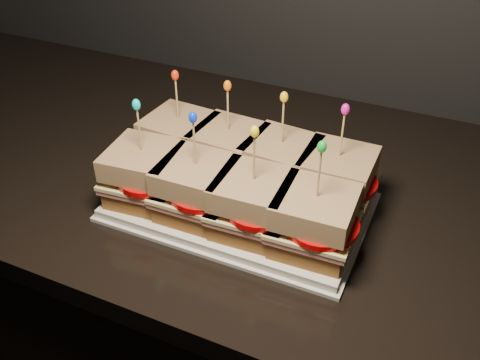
% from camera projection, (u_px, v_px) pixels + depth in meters
% --- Properties ---
extents(cabinet, '(2.21, 0.65, 0.90)m').
position_uv_depth(cabinet, '(166.00, 318.00, 1.28)').
color(cabinet, black).
rests_on(cabinet, ground).
extents(granite_slab, '(2.25, 0.69, 0.04)m').
position_uv_depth(granite_slab, '(146.00, 152.00, 1.01)').
color(granite_slab, black).
rests_on(granite_slab, cabinet).
extents(platter, '(0.38, 0.23, 0.02)m').
position_uv_depth(platter, '(240.00, 204.00, 0.83)').
color(platter, silver).
rests_on(platter, granite_slab).
extents(platter_rim, '(0.39, 0.25, 0.01)m').
position_uv_depth(platter_rim, '(240.00, 207.00, 0.84)').
color(platter_rim, silver).
rests_on(platter_rim, granite_slab).
extents(sandwich_0_bread_bot, '(0.11, 0.11, 0.03)m').
position_uv_depth(sandwich_0_bread_bot, '(181.00, 155.00, 0.91)').
color(sandwich_0_bread_bot, brown).
rests_on(sandwich_0_bread_bot, platter).
extents(sandwich_0_ham, '(0.12, 0.11, 0.01)m').
position_uv_depth(sandwich_0_ham, '(180.00, 146.00, 0.90)').
color(sandwich_0_ham, '#CD5E5D').
rests_on(sandwich_0_ham, sandwich_0_bread_bot).
extents(sandwich_0_cheese, '(0.12, 0.12, 0.01)m').
position_uv_depth(sandwich_0_cheese, '(180.00, 143.00, 0.89)').
color(sandwich_0_cheese, '#EAE193').
rests_on(sandwich_0_cheese, sandwich_0_ham).
extents(sandwich_0_tomato, '(0.10, 0.10, 0.01)m').
position_uv_depth(sandwich_0_tomato, '(184.00, 142.00, 0.88)').
color(sandwich_0_tomato, '#CC0507').
rests_on(sandwich_0_tomato, sandwich_0_cheese).
extents(sandwich_0_bread_top, '(0.11, 0.11, 0.03)m').
position_uv_depth(sandwich_0_bread_top, '(179.00, 128.00, 0.87)').
color(sandwich_0_bread_top, '#5E2E15').
rests_on(sandwich_0_bread_top, sandwich_0_tomato).
extents(sandwich_0_pick, '(0.00, 0.00, 0.09)m').
position_uv_depth(sandwich_0_pick, '(177.00, 101.00, 0.85)').
color(sandwich_0_pick, tan).
rests_on(sandwich_0_pick, sandwich_0_bread_top).
extents(sandwich_0_frill, '(0.01, 0.01, 0.02)m').
position_uv_depth(sandwich_0_frill, '(175.00, 75.00, 0.82)').
color(sandwich_0_frill, red).
rests_on(sandwich_0_frill, sandwich_0_pick).
extents(sandwich_1_bread_bot, '(0.11, 0.11, 0.03)m').
position_uv_depth(sandwich_1_bread_bot, '(229.00, 168.00, 0.88)').
color(sandwich_1_bread_bot, brown).
rests_on(sandwich_1_bread_bot, platter).
extents(sandwich_1_ham, '(0.12, 0.11, 0.01)m').
position_uv_depth(sandwich_1_ham, '(229.00, 159.00, 0.87)').
color(sandwich_1_ham, '#CD5E5D').
rests_on(sandwich_1_ham, sandwich_1_bread_bot).
extents(sandwich_1_cheese, '(0.12, 0.12, 0.01)m').
position_uv_depth(sandwich_1_cheese, '(228.00, 155.00, 0.86)').
color(sandwich_1_cheese, '#EAE193').
rests_on(sandwich_1_cheese, sandwich_1_ham).
extents(sandwich_1_tomato, '(0.10, 0.10, 0.01)m').
position_uv_depth(sandwich_1_tomato, '(234.00, 154.00, 0.85)').
color(sandwich_1_tomato, '#CC0507').
rests_on(sandwich_1_tomato, sandwich_1_cheese).
extents(sandwich_1_bread_top, '(0.11, 0.11, 0.03)m').
position_uv_depth(sandwich_1_bread_top, '(228.00, 139.00, 0.84)').
color(sandwich_1_bread_top, '#5E2E15').
rests_on(sandwich_1_bread_top, sandwich_1_tomato).
extents(sandwich_1_pick, '(0.00, 0.00, 0.09)m').
position_uv_depth(sandwich_1_pick, '(228.00, 113.00, 0.82)').
color(sandwich_1_pick, tan).
rests_on(sandwich_1_pick, sandwich_1_bread_top).
extents(sandwich_1_frill, '(0.01, 0.01, 0.02)m').
position_uv_depth(sandwich_1_frill, '(227.00, 86.00, 0.79)').
color(sandwich_1_frill, orange).
rests_on(sandwich_1_frill, sandwich_1_pick).
extents(sandwich_2_bread_bot, '(0.11, 0.11, 0.03)m').
position_uv_depth(sandwich_2_bread_bot, '(280.00, 181.00, 0.85)').
color(sandwich_2_bread_bot, brown).
rests_on(sandwich_2_bread_bot, platter).
extents(sandwich_2_ham, '(0.12, 0.12, 0.01)m').
position_uv_depth(sandwich_2_ham, '(280.00, 171.00, 0.84)').
color(sandwich_2_ham, '#CD5E5D').
rests_on(sandwich_2_ham, sandwich_2_bread_bot).
extents(sandwich_2_cheese, '(0.12, 0.12, 0.01)m').
position_uv_depth(sandwich_2_cheese, '(280.00, 168.00, 0.83)').
color(sandwich_2_cheese, '#EAE193').
rests_on(sandwich_2_cheese, sandwich_2_ham).
extents(sandwich_2_tomato, '(0.10, 0.10, 0.01)m').
position_uv_depth(sandwich_2_tomato, '(286.00, 168.00, 0.82)').
color(sandwich_2_tomato, '#CC0507').
rests_on(sandwich_2_tomato, sandwich_2_cheese).
extents(sandwich_2_bread_top, '(0.11, 0.11, 0.03)m').
position_uv_depth(sandwich_2_bread_top, '(281.00, 152.00, 0.81)').
color(sandwich_2_bread_top, '#5E2E15').
rests_on(sandwich_2_bread_top, sandwich_2_tomato).
extents(sandwich_2_pick, '(0.00, 0.00, 0.09)m').
position_uv_depth(sandwich_2_pick, '(283.00, 125.00, 0.79)').
color(sandwich_2_pick, tan).
rests_on(sandwich_2_pick, sandwich_2_bread_top).
extents(sandwich_2_frill, '(0.01, 0.01, 0.02)m').
position_uv_depth(sandwich_2_frill, '(284.00, 97.00, 0.76)').
color(sandwich_2_frill, yellow).
rests_on(sandwich_2_frill, sandwich_2_pick).
extents(sandwich_3_bread_bot, '(0.10, 0.10, 0.03)m').
position_uv_depth(sandwich_3_bread_bot, '(334.00, 195.00, 0.82)').
color(sandwich_3_bread_bot, brown).
rests_on(sandwich_3_bread_bot, platter).
extents(sandwich_3_ham, '(0.11, 0.11, 0.01)m').
position_uv_depth(sandwich_3_ham, '(336.00, 185.00, 0.81)').
color(sandwich_3_ham, '#CD5E5D').
rests_on(sandwich_3_ham, sandwich_3_bread_bot).
extents(sandwich_3_cheese, '(0.11, 0.11, 0.01)m').
position_uv_depth(sandwich_3_cheese, '(336.00, 182.00, 0.80)').
color(sandwich_3_cheese, '#EAE193').
rests_on(sandwich_3_cheese, sandwich_3_ham).
extents(sandwich_3_tomato, '(0.10, 0.10, 0.01)m').
position_uv_depth(sandwich_3_tomato, '(343.00, 182.00, 0.79)').
color(sandwich_3_tomato, '#CC0507').
rests_on(sandwich_3_tomato, sandwich_3_cheese).
extents(sandwich_3_bread_top, '(0.10, 0.10, 0.03)m').
position_uv_depth(sandwich_3_bread_top, '(338.00, 165.00, 0.78)').
color(sandwich_3_bread_top, '#5E2E15').
rests_on(sandwich_3_bread_top, sandwich_3_tomato).
extents(sandwich_3_pick, '(0.00, 0.00, 0.09)m').
position_uv_depth(sandwich_3_pick, '(342.00, 138.00, 0.76)').
color(sandwich_3_pick, tan).
rests_on(sandwich_3_pick, sandwich_3_bread_top).
extents(sandwich_3_frill, '(0.01, 0.01, 0.02)m').
position_uv_depth(sandwich_3_frill, '(345.00, 109.00, 0.73)').
color(sandwich_3_frill, '#D4169A').
rests_on(sandwich_3_frill, sandwich_3_pick).
extents(sandwich_4_bread_bot, '(0.11, 0.11, 0.03)m').
position_uv_depth(sandwich_4_bread_bot, '(147.00, 190.00, 0.83)').
color(sandwich_4_bread_bot, brown).
rests_on(sandwich_4_bread_bot, platter).
extents(sandwich_4_ham, '(0.12, 0.12, 0.01)m').
position_uv_depth(sandwich_4_ham, '(146.00, 180.00, 0.82)').
color(sandwich_4_ham, '#CD5E5D').
rests_on(sandwich_4_ham, sandwich_4_bread_bot).
extents(sandwich_4_cheese, '(0.12, 0.12, 0.01)m').
position_uv_depth(sandwich_4_cheese, '(145.00, 176.00, 0.81)').
color(sandwich_4_cheese, '#EAE193').
rests_on(sandwich_4_cheese, sandwich_4_ham).
extents(sandwich_4_tomato, '(0.10, 0.10, 0.01)m').
position_uv_depth(sandwich_4_tomato, '(149.00, 176.00, 0.80)').
color(sandwich_4_tomato, '#CC0507').
rests_on(sandwich_4_tomato, sandwich_4_cheese).
extents(sandwich_4_bread_top, '(0.11, 0.11, 0.03)m').
position_uv_depth(sandwich_4_bread_top, '(143.00, 160.00, 0.80)').
color(sandwich_4_bread_top, '#5E2E15').
rests_on(sandwich_4_bread_top, sandwich_4_tomato).
extents(sandwich_4_pick, '(0.00, 0.00, 0.09)m').
position_uv_depth(sandwich_4_pick, '(140.00, 133.00, 0.77)').
color(sandwich_4_pick, tan).
rests_on(sandwich_4_pick, sandwich_4_bread_top).
extents(sandwich_4_frill, '(0.01, 0.01, 0.02)m').
position_uv_depth(sandwich_4_frill, '(136.00, 105.00, 0.74)').
color(sandwich_4_frill, '#08C3C2').
rests_on(sandwich_4_frill, sandwich_4_pick).
extents(sandwich_5_bread_bot, '(0.10, 0.10, 0.03)m').
position_uv_depth(sandwich_5_bread_bot, '(198.00, 204.00, 0.80)').
color(sandwich_5_bread_bot, brown).
rests_on(sandwich_5_bread_bot, platter).
extents(sandwich_5_ham, '(0.11, 0.11, 0.01)m').
position_uv_depth(sandwich_5_ham, '(197.00, 195.00, 0.79)').
color(sandwich_5_ham, '#CD5E5D').
rests_on(sandwich_5_ham, sandwich_5_bread_bot).
extents(sandwich_5_cheese, '(0.11, 0.11, 0.01)m').
position_uv_depth(sandwich_5_cheese, '(197.00, 191.00, 0.78)').
color(sandwich_5_cheese, '#EAE193').
rests_on(sandwich_5_cheese, sandwich_5_ham).
extents(sandwich_5_tomato, '(0.10, 0.10, 0.01)m').
position_uv_depth(sandwich_5_tomato, '(202.00, 191.00, 0.77)').
color(sandwich_5_tomato, '#CC0507').
rests_on(sandwich_5_tomato, sandwich_5_cheese).
extents(sandwich_5_bread_top, '(0.10, 0.10, 0.03)m').
position_uv_depth(sandwich_5_bread_top, '(196.00, 174.00, 0.77)').
color(sandwich_5_bread_top, '#5E2E15').
rests_on(sandwich_5_bread_top, sandwich_5_tomato).
extents(sandwich_5_pick, '(0.00, 0.00, 0.09)m').
position_uv_depth(sandwich_5_pick, '(195.00, 146.00, 0.74)').
color(sandwich_5_pick, tan).
rests_on(sandwich_5_pick, sandwich_5_bread_top).
extents(sandwich_5_frill, '(0.01, 0.01, 0.02)m').
position_uv_depth(sandwich_5_frill, '(193.00, 117.00, 0.71)').
color(sandwich_5_frill, '#0B33E1').
rests_on(sandwich_5_frill, sandwich_5_pick).
extents(sandwich_6_bread_bot, '(0.10, 0.10, 0.03)m').
position_uv_depth(sandwich_6_bread_bot, '(253.00, 220.00, 0.77)').
color(sandwich_6_bread_bot, brown).
rests_on(sandwich_6_bread_bot, platter).
extents(sandwich_6_ham, '(0.12, 0.11, 0.01)m').
position_uv_depth(sandwich_6_ham, '(253.00, 210.00, 0.76)').
color(sandwich_6_ham, '#CD5E5D').
rests_on(sandwich_6_ham, sandwich_6_bread_bot).
extents(sandwich_6_cheese, '(0.12, 0.11, 0.01)m').
position_uv_depth(sandwich_6_cheese, '(253.00, 207.00, 0.75)').
color(sandwich_6_cheese, '#EAE193').
rests_on(sandwich_6_cheese, sandwich_6_ham).
extents(sandwich_6_tomato, '(0.10, 0.10, 0.01)m').
position_uv_depth(sandwich_6_tomato, '(259.00, 207.00, 0.74)').
color(sandwich_6_tomato, '#CC0507').
rests_on(sandwich_6_tomato, sandwich_6_cheese).
extents(sandwich_6_bread_top, '(0.11, 0.11, 0.03)m').
position_uv_depth(sandwich_6_bread_top, '(253.00, 190.00, 0.73)').
color(sandwich_6_bread_top, '#5E2E15').
rests_on(sandwich_6_bread_top, sandwich_6_tomato).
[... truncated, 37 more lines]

